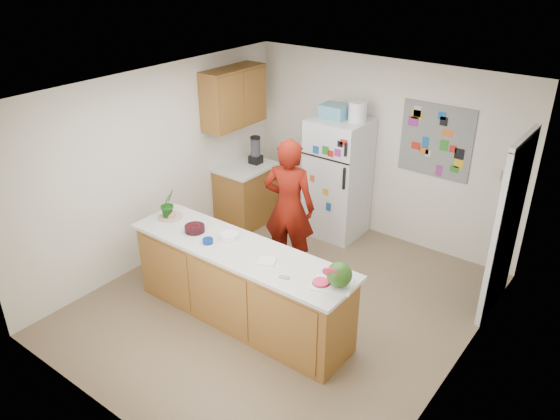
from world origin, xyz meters
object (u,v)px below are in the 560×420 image
Objects in this scene: person at (289,207)px; cherry_bowl at (195,228)px; watermelon at (339,275)px; refrigerator at (338,178)px.

cherry_bowl is at bearing 50.25° from person.
watermelon is (1.41, -1.13, 0.17)m from person.
cherry_bowl is at bearing -178.52° from watermelon.
cherry_bowl is at bearing -99.26° from refrigerator.
refrigerator reaches higher than cherry_bowl.
refrigerator is 7.52× the size of cherry_bowl.
person reaches higher than watermelon.
refrigerator is at bearing -106.74° from person.
person is 1.26m from cherry_bowl.
cherry_bowl is (-0.44, -1.18, 0.07)m from person.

